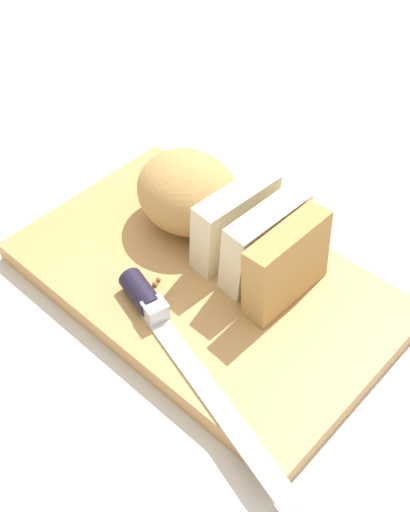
{
  "coord_description": "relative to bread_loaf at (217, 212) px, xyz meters",
  "views": [
    {
      "loc": [
        0.3,
        -0.36,
        0.55
      ],
      "look_at": [
        0.0,
        0.0,
        0.05
      ],
      "focal_mm": 45.84,
      "sensor_mm": 36.0,
      "label": 1
    }
  ],
  "objects": [
    {
      "name": "ground_plane",
      "position": [
        0.02,
        -0.05,
        -0.07
      ],
      "size": [
        3.0,
        3.0,
        0.0
      ],
      "primitive_type": "plane",
      "color": "beige"
    },
    {
      "name": "cutting_board",
      "position": [
        0.02,
        -0.05,
        -0.06
      ],
      "size": [
        0.42,
        0.27,
        0.02
      ],
      "primitive_type": "cube",
      "rotation": [
        0.0,
        0.0,
        -0.04
      ],
      "color": "tan",
      "rests_on": "ground_plane"
    },
    {
      "name": "bread_loaf",
      "position": [
        0.0,
        0.0,
        0.0
      ],
      "size": [
        0.23,
        0.13,
        0.09
      ],
      "rotation": [
        0.0,
        0.0,
        -0.1
      ],
      "color": "tan",
      "rests_on": "cutting_board"
    },
    {
      "name": "bread_knife",
      "position": [
        0.04,
        -0.13,
        -0.03
      ],
      "size": [
        0.28,
        0.11,
        0.03
      ],
      "rotation": [
        0.0,
        0.0,
        -0.31
      ],
      "color": "silver",
      "rests_on": "cutting_board"
    },
    {
      "name": "crumb_near_knife",
      "position": [
        -0.01,
        -0.09,
        -0.04
      ],
      "size": [
        0.01,
        0.01,
        0.01
      ],
      "primitive_type": "sphere",
      "color": "#996633",
      "rests_on": "cutting_board"
    },
    {
      "name": "crumb_near_loaf",
      "position": [
        -0.01,
        -0.09,
        -0.04
      ],
      "size": [
        0.01,
        0.01,
        0.01
      ],
      "primitive_type": "sphere",
      "color": "#996633",
      "rests_on": "cutting_board"
    }
  ]
}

